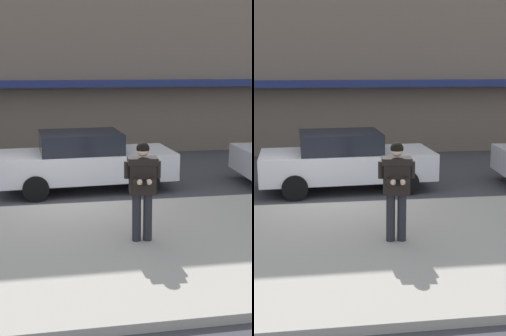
% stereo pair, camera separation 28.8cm
% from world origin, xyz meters
% --- Properties ---
extents(ground_plane, '(80.00, 80.00, 0.00)m').
position_xyz_m(ground_plane, '(0.00, 0.00, 0.00)').
color(ground_plane, '#3D3D42').
extents(sidewalk, '(32.00, 5.30, 0.14)m').
position_xyz_m(sidewalk, '(1.00, -2.85, 0.07)').
color(sidewalk, '#A8A399').
rests_on(sidewalk, ground).
extents(curb_paint_line, '(28.00, 0.12, 0.01)m').
position_xyz_m(curb_paint_line, '(1.00, 0.05, 0.00)').
color(curb_paint_line, silver).
rests_on(curb_paint_line, ground).
extents(storefront_facade, '(28.00, 4.70, 10.20)m').
position_xyz_m(storefront_facade, '(1.00, 8.49, 5.09)').
color(storefront_facade, '#756656').
rests_on(storefront_facade, ground).
extents(parked_sedan_mid, '(4.59, 2.10, 1.54)m').
position_xyz_m(parked_sedan_mid, '(0.62, 1.49, 0.79)').
color(parked_sedan_mid, silver).
rests_on(parked_sedan_mid, ground).
extents(man_texting_on_phone, '(0.65, 0.61, 1.81)m').
position_xyz_m(man_texting_on_phone, '(1.24, -2.77, 1.25)').
color(man_texting_on_phone, '#23232B').
rests_on(man_texting_on_phone, sidewalk).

